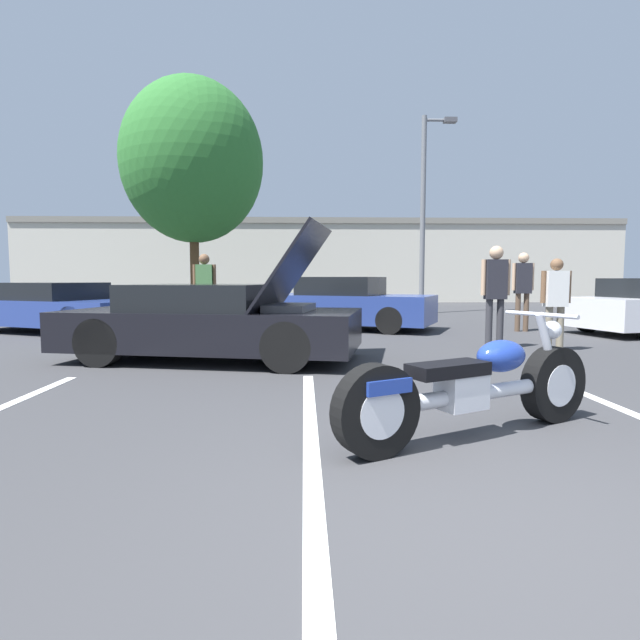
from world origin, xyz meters
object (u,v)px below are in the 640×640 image
spectator_by_show_car (495,287)px  light_pole (425,205)px  tree_background (193,162)px  motorcycle (474,388)px  parked_car_left_row (56,308)px  spectator_far_lot (523,284)px  spectator_near_motorcycle (556,297)px  show_car_hood_open (214,322)px  spectator_midground (205,286)px  parked_car_mid_row (346,304)px

spectator_by_show_car → light_pole: bearing=84.3°
tree_background → motorcycle: (5.19, -14.08, -4.92)m
parked_car_left_row → spectator_by_show_car: 9.69m
spectator_far_lot → spectator_by_show_car: bearing=-121.6°
light_pole → spectator_far_lot: (0.87, -6.09, -2.70)m
parked_car_left_row → spectator_far_lot: bearing=22.3°
spectator_near_motorcycle → parked_car_left_row: bearing=161.2°
light_pole → show_car_hood_open: light_pole is taller
spectator_by_show_car → spectator_far_lot: size_ratio=0.98×
spectator_midground → light_pole: bearing=44.4°
show_car_hood_open → parked_car_left_row: show_car_hood_open is taller
tree_background → motorcycle: tree_background is taller
motorcycle → spectator_far_lot: (3.82, 7.79, 0.72)m
show_car_hood_open → spectator_near_motorcycle: 5.73m
parked_car_mid_row → tree_background: bearing=156.0°
spectator_near_motorcycle → spectator_by_show_car: spectator_by_show_car is taller
spectator_near_motorcycle → parked_car_mid_row: bearing=129.3°
tree_background → show_car_hood_open: (2.49, -10.23, -4.73)m
tree_background → show_car_hood_open: bearing=-76.3°
show_car_hood_open → spectator_by_show_car: (4.77, 1.07, 0.51)m
light_pole → spectator_by_show_car: 9.41m
motorcycle → parked_car_mid_row: bearing=65.5°
tree_background → spectator_midground: tree_background is taller
tree_background → show_car_hood_open: 11.54m
show_car_hood_open → parked_car_left_row: bearing=148.3°
light_pole → motorcycle: (-2.96, -13.88, -3.42)m
spectator_near_motorcycle → spectator_far_lot: 3.34m
motorcycle → show_car_hood_open: show_car_hood_open is taller
spectator_near_motorcycle → spectator_by_show_car: size_ratio=0.87×
parked_car_left_row → spectator_midground: spectator_midground is taller
parked_car_mid_row → spectator_far_lot: (4.10, -0.74, 0.51)m
parked_car_mid_row → spectator_midground: bearing=-138.1°
parked_car_left_row → spectator_far_lot: spectator_far_lot is taller
motorcycle → spectator_near_motorcycle: 5.47m
tree_background → spectator_midground: bearing=-76.0°
spectator_by_show_car → spectator_far_lot: spectator_far_lot is taller
light_pole → spectator_far_lot: light_pole is taller
light_pole → spectator_near_motorcycle: (0.01, -9.31, -2.88)m
parked_car_mid_row → spectator_by_show_car: spectator_by_show_car is taller
spectator_by_show_car → tree_background: bearing=128.4°
show_car_hood_open → spectator_near_motorcycle: (5.67, 0.72, 0.35)m
show_car_hood_open → tree_background: bearing=115.2°
light_pole → tree_background: 8.29m
parked_car_mid_row → spectator_by_show_car: bearing=-32.5°
parked_car_left_row → spectator_midground: 3.63m
show_car_hood_open → spectator_by_show_car: bearing=24.2°
spectator_midground → parked_car_mid_row: bearing=17.4°
tree_background → spectator_far_lot: bearing=-34.9°
light_pole → spectator_midground: 9.52m
spectator_by_show_car → spectator_far_lot: 3.37m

